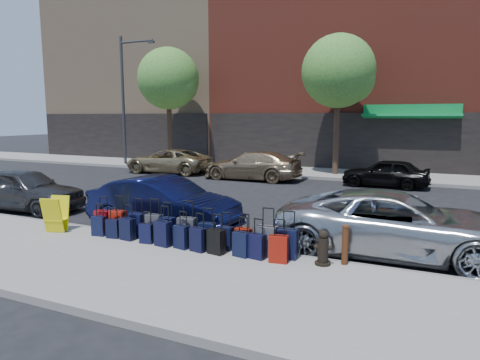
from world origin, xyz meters
The scene contains 41 objects.
ground centered at (0.00, 0.00, 0.00)m, with size 120.00×120.00×0.00m, color black.
sidewalk_near centered at (0.00, -6.50, 0.07)m, with size 60.00×4.00×0.15m, color gray.
sidewalk_far centered at (0.00, 10.00, 0.07)m, with size 60.00×4.00×0.15m, color gray.
curb_near centered at (0.00, -4.48, 0.07)m, with size 60.00×0.08×0.15m, color gray.
curb_far centered at (0.00, 7.98, 0.07)m, with size 60.00×0.08×0.15m, color gray.
building_left centered at (-16.00, 17.98, 7.98)m, with size 15.00×12.12×16.00m.
building_center centered at (0.00, 17.99, 9.98)m, with size 17.00×12.85×20.00m.
tree_left centered at (-9.86, 9.50, 5.41)m, with size 3.80×3.80×7.27m.
tree_center centered at (0.64, 9.50, 5.41)m, with size 3.80×3.80×7.27m.
streetlight centered at (-12.80, 8.80, 4.66)m, with size 2.59×0.18×8.00m.
suitcase_front_0 centered at (-2.54, -4.85, 0.45)m, with size 0.42×0.26×0.96m.
suitcase_front_1 centered at (-2.04, -4.83, 0.47)m, with size 0.42×0.23×1.02m.
suitcase_front_2 centered at (-1.45, -4.80, 0.46)m, with size 0.44×0.29×1.00m.
suitcase_front_3 centered at (-0.92, -4.83, 0.47)m, with size 0.43×0.25×1.03m.
suitcase_front_4 centered at (-0.56, -4.81, 0.45)m, with size 0.41×0.23×0.97m.
suitcase_front_5 centered at (0.04, -4.83, 0.48)m, with size 0.45×0.27×1.06m.
suitcase_front_6 centered at (0.55, -4.78, 0.44)m, with size 0.41×0.26×0.92m.
suitcase_front_7 centered at (1.03, -4.80, 0.42)m, with size 0.37×0.21×0.87m.
suitcase_front_8 centered at (1.48, -4.76, 0.43)m, with size 0.39×0.26×0.88m.
suitcase_front_9 centered at (2.07, -4.83, 0.49)m, with size 0.45×0.25×1.07m.
suitcase_front_10 centered at (2.54, -4.79, 0.48)m, with size 0.43×0.24×1.04m.
suitcase_back_0 centered at (-2.44, -5.09, 0.41)m, with size 0.37×0.25×0.83m.
suitcase_back_1 centered at (-1.97, -5.11, 0.39)m, with size 0.35×0.24×0.77m.
suitcase_back_2 centered at (-1.52, -5.10, 0.43)m, with size 0.39×0.24×0.88m.
suitcase_back_3 centered at (-0.92, -5.13, 0.39)m, with size 0.34×0.22×0.77m.
suitcase_back_4 centered at (-0.42, -5.15, 0.45)m, with size 0.44×0.30×0.96m.
suitcase_back_5 centered at (0.07, -5.13, 0.42)m, with size 0.40×0.28×0.87m.
suitcase_back_6 centered at (0.53, -5.16, 0.42)m, with size 0.40×0.28×0.88m.
suitcase_back_7 centered at (0.99, -5.16, 0.43)m, with size 0.41×0.28×0.90m.
suitcase_back_8 centered at (1.58, -5.09, 0.43)m, with size 0.40×0.28×0.88m.
suitcase_back_9 centered at (1.94, -5.08, 0.42)m, with size 0.40×0.27×0.88m.
suitcase_back_10 centered at (2.44, -5.11, 0.44)m, with size 0.42×0.28×0.93m.
fire_hydrant centered at (3.32, -4.86, 0.49)m, with size 0.38×0.33×0.73m.
bollard centered at (3.73, -4.66, 0.57)m, with size 0.15×0.15×0.82m.
display_rack centered at (-3.73, -5.27, 0.61)m, with size 0.66×0.70×0.94m.
car_near_0 centered at (-7.41, -3.29, 0.73)m, with size 1.72×4.27×1.46m, color #363639.
car_near_1 centered at (-1.63, -3.39, 0.74)m, with size 1.57×4.50×1.48m, color #0B0F33.
car_near_2 centered at (4.58, -3.12, 0.74)m, with size 2.46×5.35×1.49m, color silver.
car_far_0 centered at (-8.51, 7.05, 0.69)m, with size 2.27×4.93×1.37m, color tan.
car_far_1 centered at (-3.09, 6.58, 0.73)m, with size 2.05×5.04×1.46m, color #A18662.
car_far_2 centered at (3.32, 6.96, 0.65)m, with size 1.54×3.82×1.30m, color black.
Camera 1 is at (5.29, -13.31, 3.18)m, focal length 32.00 mm.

